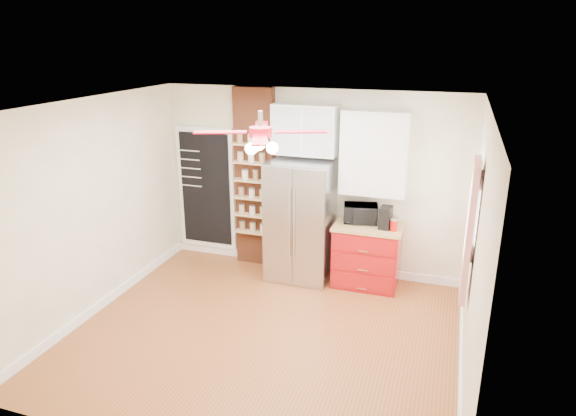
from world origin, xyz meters
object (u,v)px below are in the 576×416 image
(red_cabinet, at_px, (367,255))
(coffee_maker, at_px, (386,218))
(ceiling_fan, at_px, (261,133))
(canister_left, at_px, (394,226))
(pantry_jar_oats, at_px, (245,175))
(fridge, at_px, (300,220))
(toaster_oven, at_px, (360,213))

(red_cabinet, distance_m, coffee_maker, 0.65)
(red_cabinet, height_order, ceiling_fan, ceiling_fan)
(red_cabinet, distance_m, canister_left, 0.64)
(red_cabinet, relative_size, coffee_maker, 3.08)
(red_cabinet, xyz_separation_m, ceiling_fan, (-0.92, -1.68, 1.97))
(pantry_jar_oats, bearing_deg, red_cabinet, -2.31)
(fridge, bearing_deg, coffee_maker, 0.21)
(canister_left, bearing_deg, red_cabinet, 162.39)
(fridge, distance_m, pantry_jar_oats, 1.07)
(ceiling_fan, xyz_separation_m, canister_left, (1.27, 1.57, -1.45))
(ceiling_fan, relative_size, pantry_jar_oats, 9.95)
(ceiling_fan, bearing_deg, coffee_maker, 54.79)
(fridge, height_order, red_cabinet, fridge)
(ceiling_fan, distance_m, canister_left, 2.49)
(fridge, bearing_deg, pantry_jar_oats, 172.02)
(red_cabinet, height_order, canister_left, canister_left)
(red_cabinet, relative_size, canister_left, 6.28)
(fridge, bearing_deg, toaster_oven, 9.18)
(fridge, distance_m, red_cabinet, 1.06)
(fridge, height_order, toaster_oven, fridge)
(toaster_oven, height_order, canister_left, toaster_oven)
(ceiling_fan, relative_size, canister_left, 9.36)
(toaster_oven, bearing_deg, coffee_maker, -30.65)
(coffee_maker, height_order, canister_left, coffee_maker)
(canister_left, bearing_deg, ceiling_fan, -129.06)
(toaster_oven, xyz_separation_m, pantry_jar_oats, (-1.73, -0.01, 0.41))
(ceiling_fan, xyz_separation_m, coffee_maker, (1.15, 1.63, -1.37))
(red_cabinet, bearing_deg, coffee_maker, -11.05)
(ceiling_fan, height_order, pantry_jar_oats, ceiling_fan)
(toaster_oven, distance_m, pantry_jar_oats, 1.78)
(ceiling_fan, distance_m, toaster_oven, 2.38)
(coffee_maker, bearing_deg, canister_left, -22.48)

